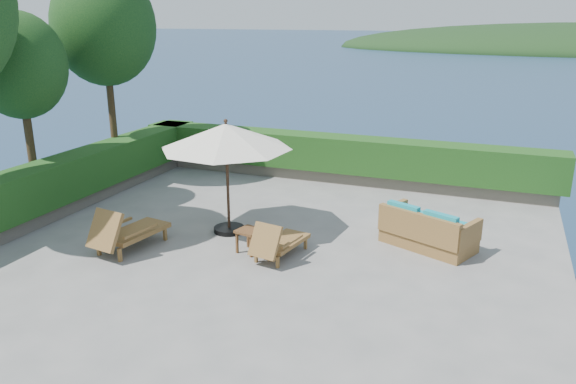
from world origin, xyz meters
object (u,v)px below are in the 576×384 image
at_px(lounge_left, 126,231).
at_px(wicker_loveseat, 427,231).
at_px(patio_umbrella, 226,137).
at_px(lounge_right, 278,242).
at_px(side_table, 249,234).

distance_m(lounge_left, wicker_loveseat, 6.28).
xyz_separation_m(patio_umbrella, lounge_right, (1.58, -0.95, -1.83)).
xyz_separation_m(patio_umbrella, lounge_left, (-1.51, -1.72, -1.76)).
bearing_deg(side_table, wicker_loveseat, 24.73).
bearing_deg(side_table, lounge_right, -5.09).
height_order(lounge_right, wicker_loveseat, wicker_loveseat).
bearing_deg(lounge_right, side_table, -174.68).
distance_m(patio_umbrella, lounge_right, 2.60).
height_order(side_table, wicker_loveseat, wicker_loveseat).
height_order(patio_umbrella, wicker_loveseat, patio_umbrella).
bearing_deg(patio_umbrella, lounge_right, -30.90).
distance_m(lounge_right, wicker_loveseat, 3.17).
relative_size(lounge_left, lounge_right, 1.19).
relative_size(lounge_left, wicker_loveseat, 0.86).
bearing_deg(wicker_loveseat, side_table, -131.94).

